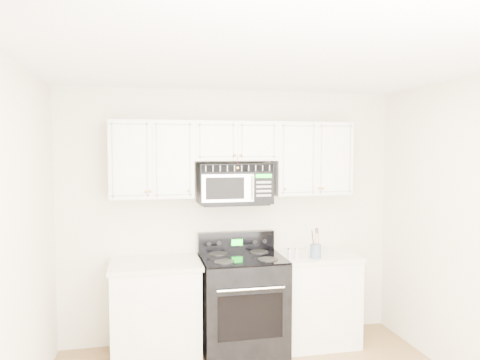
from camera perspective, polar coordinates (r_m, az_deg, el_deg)
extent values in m
cube|color=white|center=(3.23, 5.00, 14.53)|extent=(3.50, 3.50, 0.01)
cube|color=#ECE2C4|center=(4.92, -1.10, -4.33)|extent=(3.50, 0.01, 2.60)
cube|color=#ECE2C4|center=(3.22, -26.90, -9.13)|extent=(0.01, 3.50, 2.60)
cube|color=white|center=(4.74, -10.23, -15.45)|extent=(0.82, 0.63, 0.88)
cube|color=beige|center=(4.60, -10.30, -10.04)|extent=(0.86, 0.65, 0.04)
cube|color=black|center=(4.92, -10.19, -19.59)|extent=(0.82, 0.55, 0.10)
cube|color=white|center=(5.04, 8.88, -14.23)|extent=(0.82, 0.63, 0.88)
cube|color=beige|center=(4.92, 8.93, -9.13)|extent=(0.86, 0.65, 0.04)
cube|color=black|center=(5.21, 8.66, -18.18)|extent=(0.82, 0.55, 0.10)
cube|color=black|center=(4.80, 0.30, -14.86)|extent=(0.80, 0.69, 0.92)
cube|color=black|center=(4.48, 1.29, -16.38)|extent=(0.61, 0.01, 0.42)
cylinder|color=white|center=(4.37, 1.38, -13.17)|extent=(0.64, 0.02, 0.02)
cube|color=black|center=(4.67, 0.30, -9.45)|extent=(0.80, 0.69, 0.02)
cube|color=black|center=(4.94, -0.47, -7.52)|extent=(0.80, 0.08, 0.21)
cube|color=#05D918|center=(4.90, -0.36, -7.62)|extent=(0.12, 0.00, 0.06)
cube|color=white|center=(4.62, -10.75, 2.48)|extent=(0.80, 0.33, 0.75)
cube|color=white|center=(4.94, 8.65, 2.59)|extent=(0.80, 0.33, 0.75)
cube|color=white|center=(4.71, -0.73, 4.76)|extent=(0.84, 0.33, 0.39)
sphere|color=tan|center=(4.45, -10.90, -1.38)|extent=(0.03, 0.03, 0.03)
sphere|color=tan|center=(4.47, -6.29, -1.31)|extent=(0.03, 0.03, 0.03)
sphere|color=tan|center=(4.67, 5.52, -1.09)|extent=(0.03, 0.03, 0.03)
sphere|color=tan|center=(4.79, 9.63, -1.00)|extent=(0.03, 0.03, 0.03)
sphere|color=tan|center=(4.52, -0.63, 3.09)|extent=(0.03, 0.03, 0.03)
sphere|color=tan|center=(4.53, 0.11, 3.09)|extent=(0.03, 0.03, 0.03)
cylinder|color=#A5192A|center=(4.53, -0.30, 2.32)|extent=(0.01, 0.00, 0.12)
sphere|color=tan|center=(4.53, -0.30, 1.48)|extent=(0.04, 0.04, 0.04)
cube|color=black|center=(4.71, -0.70, -0.39)|extent=(0.73, 0.37, 0.40)
cube|color=#A5A5A2|center=(4.53, -0.25, 1.45)|extent=(0.71, 0.01, 0.07)
cube|color=silver|center=(4.51, -1.47, -1.01)|extent=(0.51, 0.01, 0.27)
cube|color=black|center=(4.50, -1.83, -1.02)|extent=(0.38, 0.01, 0.21)
cube|color=black|center=(4.59, 2.90, -0.93)|extent=(0.20, 0.01, 0.27)
cube|color=#05D918|center=(4.57, 2.93, 0.50)|extent=(0.16, 0.00, 0.03)
cylinder|color=white|center=(4.52, 1.62, -0.99)|extent=(0.02, 0.02, 0.23)
cylinder|color=slate|center=(4.72, 9.20, -8.57)|extent=(0.11, 0.11, 0.14)
cylinder|color=olive|center=(4.72, 9.56, -7.71)|extent=(0.01, 0.01, 0.24)
cylinder|color=#242528|center=(4.72, 8.92, -7.57)|extent=(0.01, 0.01, 0.26)
cylinder|color=olive|center=(4.68, 9.16, -7.58)|extent=(0.01, 0.01, 0.28)
cylinder|color=#B2B0BF|center=(4.70, 6.95, -8.91)|extent=(0.04, 0.04, 0.09)
cylinder|color=white|center=(4.68, 6.95, -8.28)|extent=(0.04, 0.04, 0.02)
cylinder|color=#B2B0BF|center=(4.69, 6.08, -8.93)|extent=(0.04, 0.04, 0.09)
cylinder|color=white|center=(4.68, 6.09, -8.29)|extent=(0.04, 0.04, 0.02)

